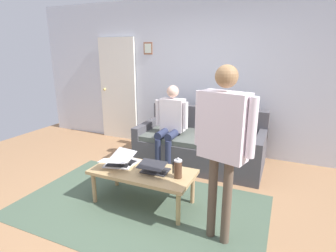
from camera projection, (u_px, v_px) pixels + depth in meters
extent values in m
plane|color=#9A714D|center=(144.00, 205.00, 3.22)|extent=(7.68, 7.68, 0.00)
cube|color=#465946|center=(140.00, 206.00, 3.20)|extent=(2.90, 1.76, 0.01)
cube|color=silver|center=(202.00, 76.00, 4.79)|extent=(7.04, 0.10, 2.70)
cube|color=#955B41|center=(148.00, 48.00, 5.02)|extent=(0.18, 0.02, 0.22)
cube|color=silver|center=(148.00, 48.00, 5.01)|extent=(0.14, 0.00, 0.17)
cube|color=brown|center=(124.00, 57.00, 5.27)|extent=(0.18, 0.02, 0.22)
cube|color=silver|center=(124.00, 57.00, 5.27)|extent=(0.14, 0.00, 0.17)
cube|color=silver|center=(118.00, 90.00, 5.48)|extent=(0.82, 0.05, 2.05)
sphere|color=tan|center=(104.00, 89.00, 5.57)|extent=(0.06, 0.06, 0.06)
cube|color=#49474C|center=(199.00, 152.00, 4.34)|extent=(1.97, 0.95, 0.42)
cube|color=#50564F|center=(199.00, 138.00, 4.25)|extent=(1.73, 0.87, 0.08)
cube|color=#49474C|center=(207.00, 120.00, 4.57)|extent=(1.97, 0.14, 0.46)
cube|color=#49474C|center=(261.00, 142.00, 3.89)|extent=(0.12, 0.95, 0.20)
cube|color=#49474C|center=(148.00, 127.00, 4.61)|extent=(0.12, 0.95, 0.20)
cube|color=tan|center=(143.00, 172.00, 3.18)|extent=(1.22, 0.59, 0.04)
cylinder|color=tan|center=(178.00, 209.00, 2.82)|extent=(0.05, 0.05, 0.39)
cylinder|color=tan|center=(94.00, 188.00, 3.24)|extent=(0.05, 0.05, 0.39)
cylinder|color=tan|center=(193.00, 188.00, 3.23)|extent=(0.05, 0.05, 0.39)
cylinder|color=tan|center=(116.00, 172.00, 3.66)|extent=(0.05, 0.05, 0.39)
cube|color=silver|center=(127.00, 161.00, 3.43)|extent=(0.32, 0.27, 0.01)
cube|color=black|center=(126.00, 161.00, 3.41)|extent=(0.26, 0.17, 0.00)
cube|color=silver|center=(123.00, 155.00, 3.34)|extent=(0.31, 0.24, 0.10)
cube|color=#1F2235|center=(123.00, 155.00, 3.34)|extent=(0.28, 0.21, 0.08)
cube|color=#28282D|center=(156.00, 171.00, 3.15)|extent=(0.32, 0.24, 0.01)
cube|color=black|center=(155.00, 171.00, 3.13)|extent=(0.27, 0.15, 0.00)
cube|color=#28282D|center=(152.00, 165.00, 3.04)|extent=(0.32, 0.23, 0.04)
cube|color=silver|center=(152.00, 165.00, 3.04)|extent=(0.29, 0.20, 0.03)
cube|color=silver|center=(118.00, 165.00, 3.31)|extent=(0.38, 0.29, 0.01)
cube|color=black|center=(118.00, 165.00, 3.29)|extent=(0.30, 0.19, 0.00)
cube|color=silver|center=(114.00, 161.00, 3.16)|extent=(0.37, 0.28, 0.04)
cube|color=#272921|center=(114.00, 161.00, 3.16)|extent=(0.33, 0.25, 0.03)
cylinder|color=#4C3323|center=(178.00, 170.00, 2.96)|extent=(0.09, 0.09, 0.20)
cylinder|color=#B7B7BC|center=(178.00, 161.00, 2.94)|extent=(0.09, 0.09, 0.02)
sphere|color=#B2B2B7|center=(178.00, 159.00, 2.93)|extent=(0.03, 0.03, 0.03)
cube|color=black|center=(173.00, 168.00, 2.98)|extent=(0.01, 0.01, 0.14)
cylinder|color=brown|center=(227.00, 203.00, 2.50)|extent=(0.09, 0.09, 0.86)
cylinder|color=brown|center=(212.00, 197.00, 2.59)|extent=(0.09, 0.09, 0.86)
cube|color=silver|center=(224.00, 126.00, 2.34)|extent=(0.46, 0.30, 0.61)
cylinder|color=silver|center=(252.00, 128.00, 2.18)|extent=(0.10, 0.10, 0.52)
cylinder|color=silver|center=(199.00, 118.00, 2.49)|extent=(0.10, 0.10, 0.52)
sphere|color=#936D46|center=(227.00, 76.00, 2.23)|extent=(0.20, 0.20, 0.20)
cylinder|color=#252B45|center=(168.00, 156.00, 4.06)|extent=(0.10, 0.10, 0.50)
cylinder|color=#252B45|center=(158.00, 155.00, 4.12)|extent=(0.10, 0.10, 0.50)
cylinder|color=#252B45|center=(173.00, 134.00, 4.13)|extent=(0.12, 0.40, 0.12)
cylinder|color=#252B45|center=(163.00, 133.00, 4.20)|extent=(0.12, 0.40, 0.12)
cube|color=silver|center=(173.00, 115.00, 4.25)|extent=(0.37, 0.20, 0.52)
cylinder|color=silver|center=(186.00, 115.00, 4.11)|extent=(0.08, 0.08, 0.42)
cylinder|color=silver|center=(158.00, 113.00, 4.30)|extent=(0.08, 0.08, 0.42)
sphere|color=beige|center=(173.00, 91.00, 4.15)|extent=(0.19, 0.19, 0.19)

